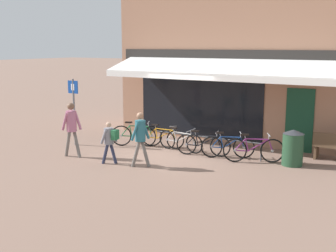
{
  "coord_description": "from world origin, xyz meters",
  "views": [
    {
      "loc": [
        6.87,
        -11.23,
        3.47
      ],
      "look_at": [
        0.42,
        -0.44,
        1.05
      ],
      "focal_mm": 45.0,
      "sensor_mm": 36.0,
      "label": 1
    }
  ],
  "objects_px": {
    "bicycle_orange": "(161,137)",
    "bicycle_blue": "(228,146)",
    "pedestrian_child": "(110,138)",
    "parking_sign": "(74,105)",
    "bicycle_green": "(136,135)",
    "pedestrian_second_adult": "(71,124)",
    "bicycle_silver": "(180,141)",
    "bicycle_black": "(203,145)",
    "bicycle_purple": "(253,150)",
    "pedestrian_adult": "(140,133)",
    "litter_bin": "(293,147)"
  },
  "relations": [
    {
      "from": "bicycle_blue",
      "to": "pedestrian_adult",
      "type": "distance_m",
      "value": 2.9
    },
    {
      "from": "bicycle_orange",
      "to": "parking_sign",
      "type": "distance_m",
      "value": 3.25
    },
    {
      "from": "pedestrian_adult",
      "to": "bicycle_orange",
      "type": "bearing_deg",
      "value": -81.82
    },
    {
      "from": "bicycle_silver",
      "to": "pedestrian_second_adult",
      "type": "height_order",
      "value": "pedestrian_second_adult"
    },
    {
      "from": "litter_bin",
      "to": "pedestrian_adult",
      "type": "bearing_deg",
      "value": -147.13
    },
    {
      "from": "bicycle_purple",
      "to": "bicycle_black",
      "type": "bearing_deg",
      "value": 154.85
    },
    {
      "from": "bicycle_green",
      "to": "pedestrian_adult",
      "type": "relative_size",
      "value": 1.01
    },
    {
      "from": "pedestrian_child",
      "to": "parking_sign",
      "type": "height_order",
      "value": "parking_sign"
    },
    {
      "from": "bicycle_silver",
      "to": "parking_sign",
      "type": "relative_size",
      "value": 0.74
    },
    {
      "from": "bicycle_silver",
      "to": "pedestrian_child",
      "type": "xyz_separation_m",
      "value": [
        -1.05,
        -2.37,
        0.43
      ]
    },
    {
      "from": "bicycle_green",
      "to": "bicycle_blue",
      "type": "bearing_deg",
      "value": -24.59
    },
    {
      "from": "bicycle_black",
      "to": "bicycle_orange",
      "type": "bearing_deg",
      "value": 156.43
    },
    {
      "from": "bicycle_black",
      "to": "pedestrian_child",
      "type": "height_order",
      "value": "pedestrian_child"
    },
    {
      "from": "bicycle_orange",
      "to": "pedestrian_second_adult",
      "type": "height_order",
      "value": "pedestrian_second_adult"
    },
    {
      "from": "bicycle_blue",
      "to": "pedestrian_second_adult",
      "type": "bearing_deg",
      "value": -177.33
    },
    {
      "from": "pedestrian_second_adult",
      "to": "bicycle_orange",
      "type": "bearing_deg",
      "value": -115.06
    },
    {
      "from": "bicycle_purple",
      "to": "parking_sign",
      "type": "relative_size",
      "value": 0.71
    },
    {
      "from": "bicycle_orange",
      "to": "bicycle_blue",
      "type": "height_order",
      "value": "bicycle_blue"
    },
    {
      "from": "bicycle_green",
      "to": "bicycle_silver",
      "type": "xyz_separation_m",
      "value": [
        1.68,
        0.13,
        -0.03
      ]
    },
    {
      "from": "bicycle_purple",
      "to": "pedestrian_adult",
      "type": "distance_m",
      "value": 3.44
    },
    {
      "from": "parking_sign",
      "to": "bicycle_orange",
      "type": "bearing_deg",
      "value": 23.99
    },
    {
      "from": "bicycle_orange",
      "to": "bicycle_blue",
      "type": "distance_m",
      "value": 2.5
    },
    {
      "from": "bicycle_green",
      "to": "bicycle_blue",
      "type": "distance_m",
      "value": 3.36
    },
    {
      "from": "pedestrian_second_adult",
      "to": "parking_sign",
      "type": "relative_size",
      "value": 0.74
    },
    {
      "from": "bicycle_black",
      "to": "parking_sign",
      "type": "bearing_deg",
      "value": 177.07
    },
    {
      "from": "bicycle_silver",
      "to": "bicycle_purple",
      "type": "xyz_separation_m",
      "value": [
        2.54,
        -0.05,
        0.04
      ]
    },
    {
      "from": "bicycle_silver",
      "to": "pedestrian_adult",
      "type": "distance_m",
      "value": 2.26
    },
    {
      "from": "bicycle_purple",
      "to": "pedestrian_child",
      "type": "relative_size",
      "value": 1.3
    },
    {
      "from": "pedestrian_child",
      "to": "bicycle_black",
      "type": "bearing_deg",
      "value": -136.41
    },
    {
      "from": "bicycle_green",
      "to": "pedestrian_second_adult",
      "type": "height_order",
      "value": "pedestrian_second_adult"
    },
    {
      "from": "bicycle_silver",
      "to": "bicycle_purple",
      "type": "bearing_deg",
      "value": 4.12
    },
    {
      "from": "bicycle_orange",
      "to": "bicycle_silver",
      "type": "height_order",
      "value": "bicycle_orange"
    },
    {
      "from": "bicycle_green",
      "to": "bicycle_blue",
      "type": "height_order",
      "value": "bicycle_green"
    },
    {
      "from": "pedestrian_child",
      "to": "parking_sign",
      "type": "relative_size",
      "value": 0.55
    },
    {
      "from": "bicycle_black",
      "to": "pedestrian_adult",
      "type": "bearing_deg",
      "value": -131.22
    },
    {
      "from": "bicycle_silver",
      "to": "pedestrian_second_adult",
      "type": "relative_size",
      "value": 1.0
    },
    {
      "from": "pedestrian_adult",
      "to": "pedestrian_second_adult",
      "type": "relative_size",
      "value": 0.93
    },
    {
      "from": "pedestrian_child",
      "to": "parking_sign",
      "type": "distance_m",
      "value": 2.94
    },
    {
      "from": "bicycle_orange",
      "to": "bicycle_black",
      "type": "xyz_separation_m",
      "value": [
        1.72,
        -0.25,
        0.01
      ]
    },
    {
      "from": "bicycle_silver",
      "to": "bicycle_black",
      "type": "xyz_separation_m",
      "value": [
        0.89,
        -0.11,
        0.01
      ]
    },
    {
      "from": "bicycle_orange",
      "to": "bicycle_black",
      "type": "distance_m",
      "value": 1.74
    },
    {
      "from": "pedestrian_adult",
      "to": "litter_bin",
      "type": "bearing_deg",
      "value": -156.44
    },
    {
      "from": "bicycle_blue",
      "to": "bicycle_purple",
      "type": "height_order",
      "value": "bicycle_purple"
    },
    {
      "from": "bicycle_green",
      "to": "pedestrian_second_adult",
      "type": "relative_size",
      "value": 0.93
    },
    {
      "from": "pedestrian_child",
      "to": "pedestrian_second_adult",
      "type": "xyz_separation_m",
      "value": [
        -1.52,
        0.02,
        0.28
      ]
    },
    {
      "from": "bicycle_black",
      "to": "pedestrian_second_adult",
      "type": "height_order",
      "value": "pedestrian_second_adult"
    },
    {
      "from": "bicycle_silver",
      "to": "bicycle_blue",
      "type": "height_order",
      "value": "bicycle_blue"
    },
    {
      "from": "bicycle_purple",
      "to": "pedestrian_adult",
      "type": "height_order",
      "value": "pedestrian_adult"
    },
    {
      "from": "bicycle_orange",
      "to": "litter_bin",
      "type": "relative_size",
      "value": 1.61
    },
    {
      "from": "bicycle_orange",
      "to": "pedestrian_child",
      "type": "bearing_deg",
      "value": -101.15
    }
  ]
}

